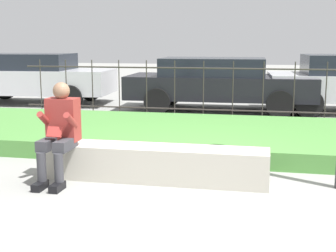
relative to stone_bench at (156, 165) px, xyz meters
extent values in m
plane|color=gray|center=(0.33, 0.00, -0.19)|extent=(60.00, 60.00, 0.00)
cube|color=#B7B2A3|center=(0.00, 0.00, 0.02)|extent=(2.81, 0.49, 0.44)
cube|color=gray|center=(0.00, 0.00, -0.15)|extent=(2.70, 0.45, 0.08)
cube|color=black|center=(-1.26, -0.64, -0.15)|extent=(0.11, 0.26, 0.09)
cylinder|color=#38383D|center=(-1.26, -0.58, 0.07)|extent=(0.11, 0.11, 0.35)
cube|color=#38383D|center=(-1.26, -0.37, 0.30)|extent=(0.15, 0.42, 0.13)
cube|color=black|center=(-1.04, -0.64, -0.15)|extent=(0.11, 0.26, 0.09)
cylinder|color=#38383D|center=(-1.04, -0.58, 0.07)|extent=(0.11, 0.11, 0.35)
cube|color=#38383D|center=(-1.04, -0.37, 0.30)|extent=(0.15, 0.42, 0.13)
cube|color=maroon|center=(-1.15, -0.16, 0.57)|extent=(0.38, 0.24, 0.54)
sphere|color=#8C664C|center=(-1.15, -0.18, 0.94)|extent=(0.21, 0.21, 0.21)
cylinder|color=maroon|center=(-1.32, -0.32, 0.59)|extent=(0.08, 0.29, 0.24)
cylinder|color=maroon|center=(-0.98, -0.32, 0.59)|extent=(0.08, 0.29, 0.24)
cube|color=#B2332D|center=(-1.15, -0.42, 0.46)|extent=(0.18, 0.09, 0.13)
cube|color=#4C893D|center=(0.33, 2.29, -0.06)|extent=(10.88, 3.19, 0.26)
cylinder|color=#332D28|center=(0.33, 4.49, 0.07)|extent=(8.88, 0.03, 0.03)
cylinder|color=#332D28|center=(0.33, 4.49, 0.97)|extent=(8.88, 0.03, 0.03)
cylinder|color=#332D28|center=(-3.79, 4.49, 0.46)|extent=(0.02, 0.02, 1.32)
cylinder|color=#332D28|center=(-3.15, 4.49, 0.46)|extent=(0.02, 0.02, 1.32)
cylinder|color=#332D28|center=(-2.52, 4.49, 0.46)|extent=(0.02, 0.02, 1.32)
cylinder|color=#332D28|center=(-1.88, 4.49, 0.46)|extent=(0.02, 0.02, 1.32)
cylinder|color=#332D28|center=(-1.25, 4.49, 0.46)|extent=(0.02, 0.02, 1.32)
cylinder|color=#332D28|center=(-0.62, 4.49, 0.46)|extent=(0.02, 0.02, 1.32)
cylinder|color=#332D28|center=(0.02, 4.49, 0.46)|extent=(0.02, 0.02, 1.32)
cylinder|color=#332D28|center=(0.65, 4.49, 0.46)|extent=(0.02, 0.02, 1.32)
cylinder|color=#332D28|center=(1.29, 4.49, 0.46)|extent=(0.02, 0.02, 1.32)
cylinder|color=#332D28|center=(1.92, 4.49, 0.46)|extent=(0.02, 0.02, 1.32)
cylinder|color=#332D28|center=(2.55, 4.49, 0.46)|extent=(0.02, 0.02, 1.32)
cylinder|color=black|center=(2.32, 5.51, 0.13)|extent=(0.66, 0.24, 0.65)
cylinder|color=black|center=(2.21, 7.29, 0.13)|extent=(0.66, 0.24, 0.65)
cube|color=black|center=(0.23, 6.18, 0.41)|extent=(4.66, 1.87, 0.57)
cube|color=black|center=(0.04, 6.18, 0.91)|extent=(2.57, 1.62, 0.44)
cylinder|color=black|center=(1.67, 5.34, 0.12)|extent=(0.64, 0.21, 0.63)
cylinder|color=black|center=(1.64, 7.08, 0.12)|extent=(0.64, 0.21, 0.63)
cylinder|color=black|center=(-1.19, 5.28, 0.12)|extent=(0.64, 0.21, 0.63)
cylinder|color=black|center=(-1.22, 7.03, 0.12)|extent=(0.64, 0.21, 0.63)
cube|color=#B7B7BC|center=(-4.99, 6.51, 0.44)|extent=(4.42, 2.08, 0.65)
cube|color=black|center=(-5.16, 6.49, 0.98)|extent=(2.48, 1.73, 0.43)
cylinder|color=black|center=(-3.59, 5.73, 0.11)|extent=(0.63, 0.24, 0.62)
cylinder|color=black|center=(-3.72, 7.47, 0.11)|extent=(0.63, 0.24, 0.62)
cylinder|color=black|center=(-6.38, 7.28, 0.11)|extent=(0.63, 0.24, 0.62)
camera|label=1|loc=(1.30, -5.55, 1.54)|focal=50.00mm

